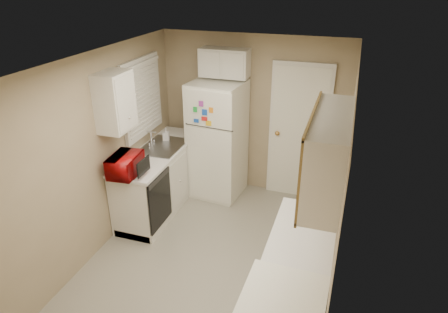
% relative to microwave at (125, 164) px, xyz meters
% --- Properties ---
extents(floor, '(3.80, 3.80, 0.00)m').
position_rel_microwave_xyz_m(floor, '(1.15, -0.13, -1.05)').
color(floor, '#AFAA9B').
rests_on(floor, ground).
extents(ceiling, '(3.80, 3.80, 0.00)m').
position_rel_microwave_xyz_m(ceiling, '(1.15, -0.13, 1.35)').
color(ceiling, white).
rests_on(ceiling, floor).
extents(wall_left, '(3.80, 3.80, 0.00)m').
position_rel_microwave_xyz_m(wall_left, '(-0.25, -0.13, 0.15)').
color(wall_left, tan).
rests_on(wall_left, floor).
extents(wall_right, '(3.80, 3.80, 0.00)m').
position_rel_microwave_xyz_m(wall_right, '(2.55, -0.13, 0.15)').
color(wall_right, tan).
rests_on(wall_right, floor).
extents(wall_back, '(2.80, 2.80, 0.00)m').
position_rel_microwave_xyz_m(wall_back, '(1.15, 1.77, 0.15)').
color(wall_back, tan).
rests_on(wall_back, floor).
extents(wall_front, '(2.80, 2.80, 0.00)m').
position_rel_microwave_xyz_m(wall_front, '(1.15, -2.03, 0.15)').
color(wall_front, tan).
rests_on(wall_front, floor).
extents(left_counter, '(0.60, 1.80, 0.90)m').
position_rel_microwave_xyz_m(left_counter, '(0.05, 0.77, -0.60)').
color(left_counter, silver).
rests_on(left_counter, floor).
extents(dishwasher, '(0.03, 0.58, 0.72)m').
position_rel_microwave_xyz_m(dishwasher, '(0.34, 0.17, -0.56)').
color(dishwasher, black).
rests_on(dishwasher, floor).
extents(sink, '(0.54, 0.74, 0.16)m').
position_rel_microwave_xyz_m(sink, '(0.05, 0.92, -0.19)').
color(sink, gray).
rests_on(sink, left_counter).
extents(microwave, '(0.49, 0.30, 0.31)m').
position_rel_microwave_xyz_m(microwave, '(0.00, 0.00, 0.00)').
color(microwave, '#9A0709').
rests_on(microwave, left_counter).
extents(soap_bottle, '(0.11, 0.11, 0.19)m').
position_rel_microwave_xyz_m(soap_bottle, '(0.00, 1.13, -0.05)').
color(soap_bottle, white).
rests_on(soap_bottle, left_counter).
extents(window_blinds, '(0.10, 0.98, 1.08)m').
position_rel_microwave_xyz_m(window_blinds, '(-0.21, 0.92, 0.55)').
color(window_blinds, silver).
rests_on(window_blinds, wall_left).
extents(upper_cabinet_left, '(0.30, 0.45, 0.70)m').
position_rel_microwave_xyz_m(upper_cabinet_left, '(-0.10, 0.09, 0.75)').
color(upper_cabinet_left, silver).
rests_on(upper_cabinet_left, wall_left).
extents(refrigerator, '(0.80, 0.78, 1.77)m').
position_rel_microwave_xyz_m(refrigerator, '(0.70, 1.42, -0.17)').
color(refrigerator, white).
rests_on(refrigerator, floor).
extents(cabinet_over_fridge, '(0.70, 0.30, 0.40)m').
position_rel_microwave_xyz_m(cabinet_over_fridge, '(0.75, 1.62, 0.95)').
color(cabinet_over_fridge, silver).
rests_on(cabinet_over_fridge, wall_back).
extents(interior_door, '(0.86, 0.06, 2.08)m').
position_rel_microwave_xyz_m(interior_door, '(1.85, 1.73, -0.03)').
color(interior_door, white).
rests_on(interior_door, floor).
extents(right_counter, '(0.60, 2.00, 0.90)m').
position_rel_microwave_xyz_m(right_counter, '(2.25, -0.93, -0.60)').
color(right_counter, silver).
rests_on(right_counter, floor).
extents(upper_cabinet_right, '(0.30, 1.20, 0.70)m').
position_rel_microwave_xyz_m(upper_cabinet_right, '(2.40, -0.63, 0.75)').
color(upper_cabinet_right, silver).
rests_on(upper_cabinet_right, wall_right).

